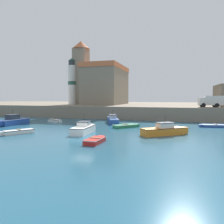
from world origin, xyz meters
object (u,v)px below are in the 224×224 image
dinghy_red_2 (95,140)px  mooring_buoy (168,126)px  motorboat_blue_4 (13,121)px  dinghy_green_7 (126,126)px  dinghy_white_1 (18,132)px  truck_on_quay (211,101)px  lighthouse (72,82)px  motorboat_orange_3 (164,130)px  motorboat_white_8 (84,129)px  dinghy_blue_5 (215,126)px  church (103,83)px  dinghy_white_0 (55,120)px  motorboat_blue_6 (113,120)px

dinghy_red_2 → mooring_buoy: 14.53m
motorboat_blue_4 → dinghy_green_7: size_ratio=1.58×
mooring_buoy → dinghy_white_1: bearing=-148.5°
dinghy_green_7 → mooring_buoy: (6.15, 1.30, 0.04)m
mooring_buoy → truck_on_quay: size_ratio=0.13×
mooring_buoy → motorboat_blue_4: bearing=-171.7°
lighthouse → truck_on_quay: (32.39, -6.26, -4.62)m
dinghy_red_2 → motorboat_orange_3: 9.19m
motorboat_white_8 → mooring_buoy: bearing=37.9°
motorboat_orange_3 → lighthouse: lighthouse is taller
dinghy_blue_5 → truck_on_quay: truck_on_quay is taller
dinghy_red_2 → mooring_buoy: size_ratio=6.01×
motorboat_blue_4 → motorboat_white_8: 15.22m
mooring_buoy → church: size_ratio=0.03×
dinghy_white_0 → motorboat_orange_3: motorboat_orange_3 is taller
dinghy_white_0 → dinghy_white_1: dinghy_white_1 is taller
motorboat_blue_6 → lighthouse: size_ratio=0.51×
church → motorboat_blue_6: bearing=-65.9°
dinghy_green_7 → motorboat_white_8: motorboat_white_8 is taller
motorboat_blue_4 → lighthouse: bearing=90.9°
dinghy_white_1 → church: church is taller
motorboat_blue_4 → motorboat_blue_6: bearing=25.7°
dinghy_white_1 → motorboat_blue_6: motorboat_blue_6 is taller
dinghy_white_0 → church: size_ratio=0.22×
motorboat_blue_4 → motorboat_white_8: motorboat_blue_4 is taller
motorboat_orange_3 → church: size_ratio=0.34×
dinghy_green_7 → lighthouse: size_ratio=0.32×
church → truck_on_quay: 27.37m
motorboat_orange_3 → truck_on_quay: (7.57, 18.70, 3.24)m
dinghy_red_2 → motorboat_orange_3: bearing=46.2°
church → dinghy_red_2: bearing=-72.1°
dinghy_green_7 → dinghy_red_2: bearing=-92.1°
motorboat_blue_4 → dinghy_green_7: bearing=7.1°
dinghy_white_1 → motorboat_orange_3: 18.03m
dinghy_white_0 → lighthouse: lighthouse is taller
dinghy_red_2 → motorboat_orange_3: motorboat_orange_3 is taller
dinghy_red_2 → truck_on_quay: (13.92, 25.33, 3.55)m
dinghy_blue_5 → church: bearing=142.1°
motorboat_white_8 → church: (-7.81, 29.87, 7.66)m
dinghy_blue_5 → mooring_buoy: size_ratio=7.89×
dinghy_white_1 → truck_on_quay: size_ratio=0.88×
dinghy_white_1 → mooring_buoy: 20.74m
mooring_buoy → dinghy_blue_5: bearing=22.5°
dinghy_white_0 → dinghy_green_7: 14.45m
dinghy_white_0 → motorboat_blue_6: size_ratio=0.60×
lighthouse → dinghy_green_7: bearing=-46.5°
dinghy_white_1 → dinghy_white_0: bearing=101.2°
dinghy_green_7 → motorboat_blue_4: bearing=-172.9°
dinghy_white_1 → truck_on_quay: truck_on_quay is taller
dinghy_blue_5 → lighthouse: (-31.80, 15.85, 8.21)m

